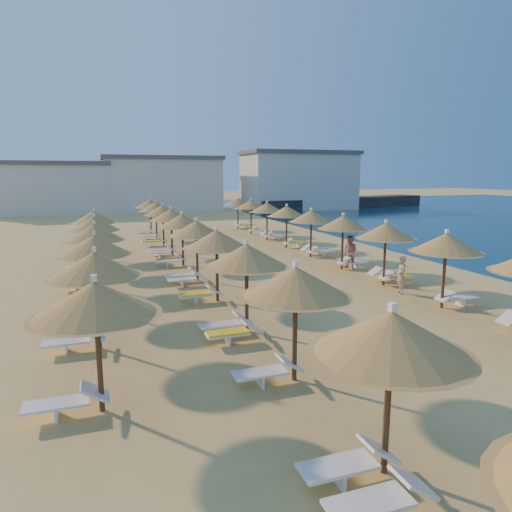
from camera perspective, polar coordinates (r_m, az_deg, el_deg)
name	(u,v)px	position (r m, az deg, el deg)	size (l,w,h in m)	color
ground	(323,304)	(18.20, 8.39, -5.91)	(220.00, 220.00, 0.00)	#DAB15F
jetty	(343,203)	(69.25, 10.86, 6.58)	(30.00, 4.00, 1.50)	black
hotel_blocks	(183,183)	(63.01, -9.14, 8.97)	(48.69, 12.25, 8.10)	beige
parasol_row_east	(343,223)	(24.38, 10.84, 4.03)	(2.72, 40.32, 3.01)	brown
parasol_row_west	(196,229)	(21.56, -7.45, 3.32)	(2.72, 40.32, 3.01)	brown
parasol_row_inland	(94,239)	(19.24, -19.54, 1.97)	(2.72, 21.52, 3.01)	brown
loungers	(251,271)	(22.27, -0.68, -1.88)	(15.43, 39.05, 0.66)	white
beachgoer_b	(350,252)	(24.81, 11.70, 0.46)	(0.87, 0.68, 1.79)	tan
beachgoer_a	(401,275)	(20.22, 17.70, -2.29)	(0.59, 0.39, 1.61)	tan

